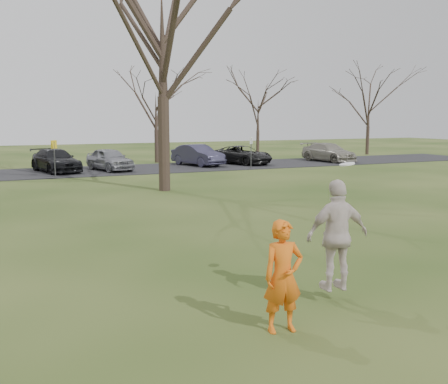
{
  "coord_description": "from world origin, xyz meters",
  "views": [
    {
      "loc": [
        -4.93,
        -6.96,
        3.24
      ],
      "look_at": [
        0.0,
        4.0,
        1.5
      ],
      "focal_mm": 40.84,
      "sensor_mm": 36.0,
      "label": 1
    }
  ],
  "objects_px": {
    "car_5": "(198,155)",
    "big_tree": "(162,31)",
    "car_3": "(56,160)",
    "car_7": "(329,152)",
    "catching_play": "(337,235)",
    "player_defender": "(283,276)",
    "car_4": "(110,159)",
    "car_6": "(242,155)"
  },
  "relations": [
    {
      "from": "car_3",
      "to": "car_7",
      "type": "xyz_separation_m",
      "value": [
        19.56,
        -0.58,
        0.0
      ]
    },
    {
      "from": "player_defender",
      "to": "catching_play",
      "type": "bearing_deg",
      "value": 32.21
    },
    {
      "from": "player_defender",
      "to": "car_3",
      "type": "height_order",
      "value": "player_defender"
    },
    {
      "from": "car_5",
      "to": "big_tree",
      "type": "distance_m",
      "value": 13.58
    },
    {
      "from": "car_5",
      "to": "player_defender",
      "type": "bearing_deg",
      "value": -125.45
    },
    {
      "from": "car_5",
      "to": "big_tree",
      "type": "bearing_deg",
      "value": -135.31
    },
    {
      "from": "player_defender",
      "to": "car_4",
      "type": "relative_size",
      "value": 0.43
    },
    {
      "from": "car_4",
      "to": "car_5",
      "type": "xyz_separation_m",
      "value": [
        6.19,
        0.81,
        0.02
      ]
    },
    {
      "from": "player_defender",
      "to": "car_6",
      "type": "xyz_separation_m",
      "value": [
        12.14,
        25.95,
        -0.18
      ]
    },
    {
      "from": "car_5",
      "to": "catching_play",
      "type": "relative_size",
      "value": 1.91
    },
    {
      "from": "car_5",
      "to": "big_tree",
      "type": "xyz_separation_m",
      "value": [
        -5.75,
        -10.6,
        6.25
      ]
    },
    {
      "from": "player_defender",
      "to": "car_5",
      "type": "height_order",
      "value": "player_defender"
    },
    {
      "from": "car_3",
      "to": "car_5",
      "type": "relative_size",
      "value": 1.08
    },
    {
      "from": "player_defender",
      "to": "catching_play",
      "type": "distance_m",
      "value": 1.72
    },
    {
      "from": "catching_play",
      "to": "big_tree",
      "type": "xyz_separation_m",
      "value": [
        1.53,
        14.81,
        5.79
      ]
    },
    {
      "from": "car_5",
      "to": "car_7",
      "type": "relative_size",
      "value": 0.92
    },
    {
      "from": "player_defender",
      "to": "car_3",
      "type": "relative_size",
      "value": 0.37
    },
    {
      "from": "car_7",
      "to": "big_tree",
      "type": "relative_size",
      "value": 0.34
    },
    {
      "from": "car_5",
      "to": "catching_play",
      "type": "xyz_separation_m",
      "value": [
        -7.28,
        -25.41,
        0.45
      ]
    },
    {
      "from": "car_6",
      "to": "car_5",
      "type": "bearing_deg",
      "value": 158.42
    },
    {
      "from": "car_7",
      "to": "car_3",
      "type": "bearing_deg",
      "value": 170.06
    },
    {
      "from": "player_defender",
      "to": "car_4",
      "type": "bearing_deg",
      "value": 91.04
    },
    {
      "from": "car_7",
      "to": "big_tree",
      "type": "xyz_separation_m",
      "value": [
        -15.96,
        -9.7,
        6.28
      ]
    },
    {
      "from": "car_7",
      "to": "catching_play",
      "type": "xyz_separation_m",
      "value": [
        -17.49,
        -24.51,
        0.48
      ]
    },
    {
      "from": "catching_play",
      "to": "big_tree",
      "type": "height_order",
      "value": "big_tree"
    },
    {
      "from": "car_5",
      "to": "car_6",
      "type": "distance_m",
      "value": 3.34
    },
    {
      "from": "car_3",
      "to": "big_tree",
      "type": "xyz_separation_m",
      "value": [
        3.6,
        -10.28,
        6.28
      ]
    },
    {
      "from": "car_7",
      "to": "big_tree",
      "type": "height_order",
      "value": "big_tree"
    },
    {
      "from": "car_6",
      "to": "catching_play",
      "type": "distance_m",
      "value": 27.38
    },
    {
      "from": "car_3",
      "to": "car_4",
      "type": "relative_size",
      "value": 1.15
    },
    {
      "from": "catching_play",
      "to": "big_tree",
      "type": "distance_m",
      "value": 15.98
    },
    {
      "from": "big_tree",
      "to": "car_5",
      "type": "bearing_deg",
      "value": 61.52
    },
    {
      "from": "player_defender",
      "to": "car_7",
      "type": "bearing_deg",
      "value": 59.92
    },
    {
      "from": "car_3",
      "to": "car_5",
      "type": "xyz_separation_m",
      "value": [
        9.35,
        0.31,
        0.03
      ]
    },
    {
      "from": "car_5",
      "to": "catching_play",
      "type": "distance_m",
      "value": 26.43
    },
    {
      "from": "car_3",
      "to": "big_tree",
      "type": "height_order",
      "value": "big_tree"
    },
    {
      "from": "car_3",
      "to": "car_6",
      "type": "distance_m",
      "value": 12.69
    },
    {
      "from": "player_defender",
      "to": "car_5",
      "type": "bearing_deg",
      "value": 78.3
    },
    {
      "from": "player_defender",
      "to": "big_tree",
      "type": "xyz_separation_m",
      "value": [
        3.06,
        15.53,
        6.13
      ]
    },
    {
      "from": "car_3",
      "to": "car_5",
      "type": "distance_m",
      "value": 9.36
    },
    {
      "from": "car_3",
      "to": "big_tree",
      "type": "bearing_deg",
      "value": -84.21
    },
    {
      "from": "car_4",
      "to": "catching_play",
      "type": "height_order",
      "value": "catching_play"
    }
  ]
}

